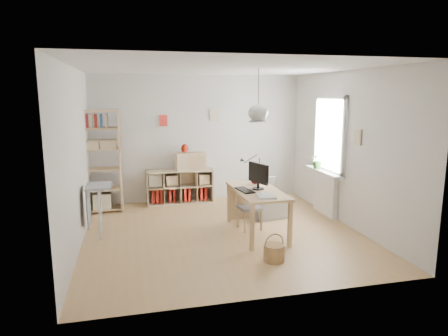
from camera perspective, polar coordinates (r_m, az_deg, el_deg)
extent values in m
plane|color=#AA8455|center=(6.80, -0.23, -9.22)|extent=(4.50, 4.50, 0.00)
plane|color=silver|center=(8.66, -3.67, 4.22)|extent=(4.50, 0.00, 4.50)
plane|color=silver|center=(4.35, 6.58, -2.14)|extent=(4.50, 0.00, 4.50)
plane|color=silver|center=(6.35, -20.42, 1.28)|extent=(0.00, 4.50, 4.50)
plane|color=silver|center=(7.32, 17.20, 2.61)|extent=(0.00, 4.50, 4.50)
plane|color=white|center=(6.41, -0.25, 14.12)|extent=(4.50, 4.50, 0.00)
cylinder|color=black|center=(6.41, 4.95, 11.05)|extent=(0.01, 0.01, 0.68)
ellipsoid|color=silver|center=(6.41, 4.90, 7.83)|extent=(0.32, 0.32, 0.27)
cube|color=white|center=(7.80, 14.95, 4.67)|extent=(0.03, 1.00, 1.30)
cube|color=silver|center=(7.32, 16.77, 4.22)|extent=(0.06, 0.08, 1.46)
cube|color=silver|center=(8.27, 13.02, 5.07)|extent=(0.06, 0.08, 1.46)
cube|color=silver|center=(7.76, 15.03, 9.75)|extent=(0.06, 1.16, 0.08)
cube|color=silver|center=(7.89, 14.55, -0.32)|extent=(0.06, 1.16, 0.08)
cube|color=silver|center=(7.98, 14.27, -3.57)|extent=(0.10, 0.80, 0.80)
cube|color=silver|center=(7.86, 14.09, -0.55)|extent=(0.22, 1.20, 0.06)
cube|color=#D4B87A|center=(6.59, 4.73, -3.26)|extent=(0.70, 1.50, 0.04)
cube|color=#D4B87A|center=(5.97, 4.02, -8.49)|extent=(0.06, 0.06, 0.71)
cube|color=#D4B87A|center=(7.26, 0.69, -5.00)|extent=(0.06, 0.06, 0.71)
cube|color=#D4B87A|center=(6.17, 9.39, -7.97)|extent=(0.06, 0.06, 0.71)
cube|color=#D4B87A|center=(7.42, 5.20, -4.69)|extent=(0.06, 0.06, 0.71)
cube|color=#D1B689|center=(8.64, -6.27, -4.86)|extent=(1.40, 0.38, 0.03)
cube|color=#D1B689|center=(8.48, -6.37, -0.36)|extent=(1.40, 0.38, 0.03)
cube|color=#D1B689|center=(8.50, -10.91, -2.85)|extent=(0.03, 0.38, 0.72)
cube|color=#D1B689|center=(8.66, -1.82, -2.41)|extent=(0.03, 0.38, 0.72)
cube|color=#D1B689|center=(8.73, -6.47, -2.37)|extent=(1.40, 0.02, 0.72)
cube|color=maroon|center=(8.56, -10.17, -3.89)|extent=(0.06, 0.26, 0.30)
cube|color=maroon|center=(8.57, -9.57, -3.86)|extent=(0.05, 0.26, 0.30)
cube|color=maroon|center=(8.57, -9.04, -3.84)|extent=(0.05, 0.26, 0.30)
cube|color=maroon|center=(8.59, -7.77, -3.78)|extent=(0.05, 0.26, 0.30)
cube|color=maroon|center=(8.60, -7.18, -3.75)|extent=(0.05, 0.26, 0.30)
cube|color=maroon|center=(8.63, -5.65, -3.67)|extent=(0.06, 0.26, 0.30)
cube|color=maroon|center=(8.64, -5.06, -3.64)|extent=(0.06, 0.26, 0.30)
cube|color=maroon|center=(8.68, -3.36, -3.55)|extent=(0.06, 0.26, 0.30)
cube|color=maroon|center=(8.69, -2.78, -3.52)|extent=(0.05, 0.26, 0.30)
cube|color=#D4B87A|center=(8.19, -19.93, 0.77)|extent=(0.04, 0.38, 2.00)
cube|color=#D4B87A|center=(8.14, -14.61, 1.00)|extent=(0.04, 0.38, 2.00)
cube|color=#D4B87A|center=(8.36, -16.92, -5.54)|extent=(0.76, 0.38, 0.03)
cube|color=#D4B87A|center=(8.26, -17.07, -2.88)|extent=(0.76, 0.38, 0.03)
cube|color=#D4B87A|center=(8.18, -17.22, -0.15)|extent=(0.76, 0.38, 0.03)
cube|color=#D4B87A|center=(8.12, -17.37, 2.63)|extent=(0.76, 0.38, 0.03)
cube|color=#D4B87A|center=(8.08, -17.53, 5.44)|extent=(0.76, 0.38, 0.03)
cube|color=#D4B87A|center=(8.06, -17.66, 7.78)|extent=(0.76, 0.38, 0.03)
cube|color=#26518E|center=(8.09, -19.57, 6.36)|extent=(0.04, 0.18, 0.26)
cube|color=maroon|center=(8.08, -19.01, 6.39)|extent=(0.04, 0.18, 0.26)
cube|color=#C4B896|center=(8.07, -18.44, 6.42)|extent=(0.04, 0.18, 0.26)
cube|color=maroon|center=(8.07, -17.87, 6.45)|extent=(0.04, 0.18, 0.26)
cube|color=#26518E|center=(8.06, -17.16, 6.49)|extent=(0.04, 0.18, 0.26)
cube|color=#C4B896|center=(8.06, -16.44, 6.52)|extent=(0.04, 0.18, 0.26)
cube|color=gray|center=(6.76, -17.44, -2.51)|extent=(0.40, 0.55, 0.04)
cylinder|color=silver|center=(6.65, -17.37, -6.45)|extent=(0.03, 0.03, 0.82)
cylinder|color=silver|center=(7.07, -17.14, -5.43)|extent=(0.03, 0.03, 0.82)
cube|color=gray|center=(6.86, -18.80, -5.25)|extent=(0.02, 0.50, 0.62)
cube|color=gray|center=(6.88, 3.66, -5.63)|extent=(0.39, 0.39, 0.05)
cube|color=#D4B87A|center=(6.75, 2.95, -7.77)|extent=(0.03, 0.03, 0.36)
cube|color=#D4B87A|center=(7.02, 1.98, -7.03)|extent=(0.03, 0.03, 0.36)
cube|color=#D4B87A|center=(6.87, 5.34, -7.48)|extent=(0.03, 0.03, 0.36)
cube|color=#D4B87A|center=(7.14, 4.30, -6.77)|extent=(0.03, 0.03, 0.36)
cube|color=#D4B87A|center=(6.98, 3.16, -3.80)|extent=(0.36, 0.07, 0.32)
cylinder|color=olive|center=(5.72, 7.15, -11.94)|extent=(0.29, 0.29, 0.24)
torus|color=olive|center=(5.67, 7.18, -10.66)|extent=(0.29, 0.06, 0.29)
cube|color=beige|center=(7.67, 6.31, -6.88)|extent=(0.73, 0.56, 0.02)
cube|color=beige|center=(7.48, 4.17, -6.01)|extent=(0.10, 0.46, 0.34)
cube|color=beige|center=(7.78, 8.40, -5.44)|extent=(0.10, 0.46, 0.34)
cube|color=beige|center=(7.44, 7.15, -6.15)|extent=(0.66, 0.13, 0.34)
cube|color=beige|center=(7.81, 5.55, -5.32)|extent=(0.66, 0.13, 0.34)
cube|color=beige|center=(7.89, 4.91, -2.73)|extent=(0.69, 0.33, 0.43)
sphere|color=gold|center=(7.47, 5.52, -5.41)|extent=(0.15, 0.15, 0.15)
sphere|color=#1857AA|center=(7.71, 6.88, -4.94)|extent=(0.15, 0.15, 0.15)
sphere|color=red|center=(7.57, 6.27, -5.21)|extent=(0.15, 0.15, 0.15)
sphere|color=green|center=(7.62, 7.89, -5.15)|extent=(0.15, 0.15, 0.15)
cylinder|color=black|center=(6.62, 4.89, -2.96)|extent=(0.20, 0.20, 0.02)
cylinder|color=black|center=(6.61, 4.90, -2.50)|extent=(0.05, 0.05, 0.09)
cube|color=black|center=(6.56, 4.93, -0.73)|extent=(0.19, 0.49, 0.33)
cube|color=black|center=(6.49, 2.98, -3.17)|extent=(0.24, 0.47, 0.02)
cylinder|color=black|center=(7.29, 5.04, -1.62)|extent=(0.06, 0.06, 0.04)
cylinder|color=black|center=(7.25, 5.06, -0.09)|extent=(0.02, 0.02, 0.40)
cone|color=black|center=(7.03, 2.71, 1.09)|extent=(0.10, 0.07, 0.09)
sphere|color=#46090B|center=(6.98, 4.45, -1.64)|extent=(0.16, 0.16, 0.16)
cube|color=silver|center=(6.13, 6.03, -4.00)|extent=(0.30, 0.35, 0.03)
cube|color=#D1B689|center=(8.48, -4.83, 1.00)|extent=(0.66, 0.35, 0.36)
ellipsoid|color=#9F1F0D|center=(8.42, -5.63, 2.80)|extent=(0.15, 0.15, 0.18)
imported|color=#2C6325|center=(8.02, 13.28, 1.11)|extent=(0.32, 0.29, 0.33)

